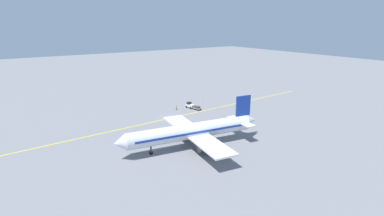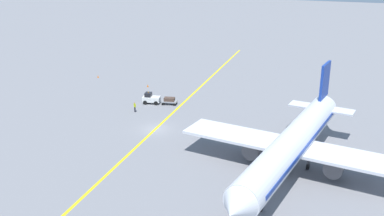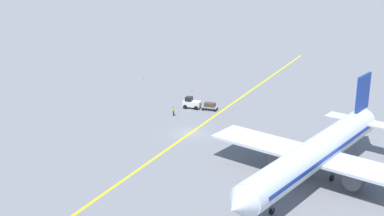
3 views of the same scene
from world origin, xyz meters
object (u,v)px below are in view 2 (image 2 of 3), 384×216
at_px(baggage_cart_trailing, 169,100).
at_px(traffic_cone_mid_apron, 148,86).
at_px(airplane_at_gate, 293,144).
at_px(traffic_cone_near_nose, 98,76).
at_px(ground_crew_worker, 135,107).
at_px(baggage_tug_white, 151,98).

height_order(baggage_cart_trailing, traffic_cone_mid_apron, baggage_cart_trailing).
xyz_separation_m(airplane_at_gate, traffic_cone_near_nose, (45.00, -28.72, -3.43)).
bearing_deg(airplane_at_gate, traffic_cone_mid_apron, -39.23).
xyz_separation_m(traffic_cone_near_nose, traffic_cone_mid_apron, (-12.90, 2.50, 0.00)).
bearing_deg(ground_crew_worker, baggage_cart_trailing, -124.04).
xyz_separation_m(baggage_tug_white, baggage_cart_trailing, (-3.23, -0.66, -0.14)).
bearing_deg(ground_crew_worker, airplane_at_gate, 155.88).
distance_m(baggage_tug_white, baggage_cart_trailing, 3.30).
relative_size(airplane_at_gate, ground_crew_worker, 21.13).
xyz_separation_m(ground_crew_worker, traffic_cone_near_nose, (17.34, -16.33, -0.63)).
relative_size(airplane_at_gate, baggage_tug_white, 10.96).
bearing_deg(baggage_tug_white, baggage_cart_trailing, -168.52).
bearing_deg(ground_crew_worker, traffic_cone_near_nose, -43.28).
xyz_separation_m(baggage_tug_white, traffic_cone_mid_apron, (5.00, -8.87, -0.63)).
height_order(baggage_cart_trailing, traffic_cone_near_nose, baggage_cart_trailing).
relative_size(ground_crew_worker, traffic_cone_near_nose, 3.05).
distance_m(baggage_tug_white, ground_crew_worker, 4.98).
height_order(airplane_at_gate, traffic_cone_near_nose, airplane_at_gate).
height_order(airplane_at_gate, ground_crew_worker, airplane_at_gate).
distance_m(airplane_at_gate, baggage_cart_trailing, 30.05).
bearing_deg(ground_crew_worker, traffic_cone_mid_apron, -72.19).
bearing_deg(traffic_cone_mid_apron, ground_crew_worker, 107.81).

